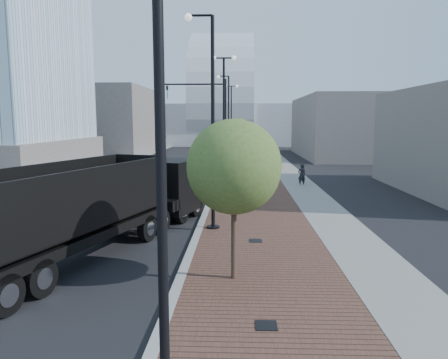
{
  "coord_description": "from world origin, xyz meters",
  "views": [
    {
      "loc": [
        1.78,
        -8.26,
        4.79
      ],
      "look_at": [
        1.0,
        12.0,
        2.0
      ],
      "focal_mm": 34.11,
      "sensor_mm": 36.0,
      "label": 1
    }
  ],
  "objects_px": {
    "dump_truck": "(131,203)",
    "pedestrian": "(302,175)",
    "white_sedan": "(128,188)",
    "dark_car_mid": "(158,167)"
  },
  "relations": [
    {
      "from": "dark_car_mid",
      "to": "pedestrian",
      "type": "relative_size",
      "value": 2.78
    },
    {
      "from": "dark_car_mid",
      "to": "pedestrian",
      "type": "distance_m",
      "value": 13.72
    },
    {
      "from": "white_sedan",
      "to": "pedestrian",
      "type": "distance_m",
      "value": 13.03
    },
    {
      "from": "dump_truck",
      "to": "dark_car_mid",
      "type": "distance_m",
      "value": 21.0
    },
    {
      "from": "white_sedan",
      "to": "dark_car_mid",
      "type": "distance_m",
      "value": 13.35
    },
    {
      "from": "white_sedan",
      "to": "dark_car_mid",
      "type": "bearing_deg",
      "value": 73.2
    },
    {
      "from": "dark_car_mid",
      "to": "white_sedan",
      "type": "bearing_deg",
      "value": -85.41
    },
    {
      "from": "dump_truck",
      "to": "white_sedan",
      "type": "xyz_separation_m",
      "value": [
        -2.1,
        7.46,
        -0.55
      ]
    },
    {
      "from": "white_sedan",
      "to": "pedestrian",
      "type": "bearing_deg",
      "value": 10.56
    },
    {
      "from": "dump_truck",
      "to": "pedestrian",
      "type": "relative_size",
      "value": 8.19
    }
  ]
}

